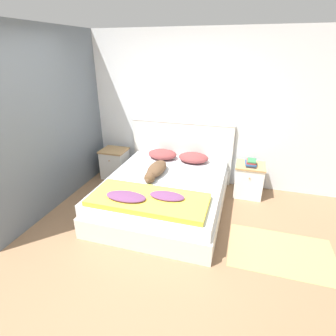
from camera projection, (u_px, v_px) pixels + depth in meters
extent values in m
plane|color=#896647|center=(130.00, 249.00, 3.20)|extent=(16.00, 16.00, 0.00)
cube|color=silver|center=(176.00, 110.00, 4.53)|extent=(9.00, 0.06, 2.55)
cube|color=slate|center=(62.00, 118.00, 3.98)|extent=(0.06, 3.10, 2.55)
cube|color=silver|center=(164.00, 199.00, 3.99)|extent=(1.73, 2.05, 0.29)
cube|color=silver|center=(164.00, 185.00, 3.89)|extent=(1.67, 1.99, 0.19)
cube|color=silver|center=(181.00, 152.00, 4.74)|extent=(1.81, 0.04, 1.07)
cylinder|color=silver|center=(182.00, 123.00, 4.52)|extent=(1.81, 0.06, 0.06)
cube|color=white|center=(115.00, 164.00, 4.93)|extent=(0.44, 0.39, 0.52)
cube|color=tan|center=(114.00, 150.00, 4.82)|extent=(0.46, 0.42, 0.03)
sphere|color=tan|center=(109.00, 161.00, 4.70)|extent=(0.02, 0.02, 0.02)
cube|color=white|center=(249.00, 181.00, 4.30)|extent=(0.44, 0.39, 0.52)
cube|color=tan|center=(251.00, 166.00, 4.19)|extent=(0.46, 0.42, 0.03)
sphere|color=tan|center=(250.00, 178.00, 4.07)|extent=(0.02, 0.02, 0.02)
ellipsoid|color=brown|center=(162.00, 154.00, 4.58)|extent=(0.50, 0.37, 0.15)
ellipsoid|color=brown|center=(193.00, 158.00, 4.43)|extent=(0.50, 0.37, 0.15)
cube|color=yellow|center=(149.00, 200.00, 3.27)|extent=(1.48, 0.65, 0.07)
ellipsoid|color=#663860|center=(126.00, 196.00, 3.23)|extent=(0.52, 0.26, 0.06)
ellipsoid|color=#663860|center=(167.00, 196.00, 3.25)|extent=(0.44, 0.23, 0.06)
ellipsoid|color=brown|center=(157.00, 169.00, 4.02)|extent=(0.25, 0.58, 0.16)
sphere|color=brown|center=(150.00, 178.00, 3.73)|extent=(0.16, 0.16, 0.16)
ellipsoid|color=brown|center=(148.00, 181.00, 3.68)|extent=(0.07, 0.09, 0.06)
cone|color=brown|center=(147.00, 173.00, 3.73)|extent=(0.05, 0.05, 0.06)
cone|color=brown|center=(153.00, 174.00, 3.71)|extent=(0.05, 0.05, 0.06)
ellipsoid|color=brown|center=(164.00, 165.00, 4.24)|extent=(0.16, 0.25, 0.06)
cube|color=#232328|center=(251.00, 165.00, 4.15)|extent=(0.16, 0.23, 0.02)
cube|color=#285689|center=(251.00, 163.00, 4.16)|extent=(0.18, 0.24, 0.02)
cube|color=#AD2D28|center=(251.00, 162.00, 4.14)|extent=(0.14, 0.19, 0.03)
cube|color=#337547|center=(252.00, 160.00, 4.13)|extent=(0.13, 0.19, 0.02)
cube|color=tan|center=(281.00, 252.00, 3.15)|extent=(1.22, 0.81, 0.00)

